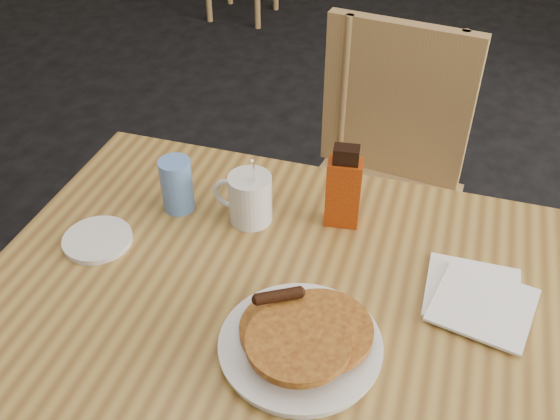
# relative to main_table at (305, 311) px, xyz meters

# --- Properties ---
(main_table) EXTENTS (1.27, 0.89, 0.75)m
(main_table) POSITION_rel_main_table_xyz_m (0.00, 0.00, 0.00)
(main_table) COLOR olive
(main_table) RESTS_ON floor
(chair_main_far) EXTENTS (0.46, 0.46, 0.94)m
(chair_main_far) POSITION_rel_main_table_xyz_m (0.00, 0.73, -0.15)
(chair_main_far) COLOR #A1774C
(chair_main_far) RESTS_ON floor
(pancake_plate) EXTENTS (0.27, 0.27, 0.08)m
(pancake_plate) POSITION_rel_main_table_xyz_m (0.03, -0.12, 0.07)
(pancake_plate) COLOR silver
(pancake_plate) RESTS_ON main_table
(coffee_mug) EXTENTS (0.13, 0.09, 0.17)m
(coffee_mug) POSITION_rel_main_table_xyz_m (-0.18, 0.17, 0.10)
(coffee_mug) COLOR silver
(coffee_mug) RESTS_ON main_table
(syrup_bottle) EXTENTS (0.07, 0.05, 0.18)m
(syrup_bottle) POSITION_rel_main_table_xyz_m (0.01, 0.22, 0.13)
(syrup_bottle) COLOR maroon
(syrup_bottle) RESTS_ON main_table
(napkin_stack) EXTENTS (0.20, 0.21, 0.01)m
(napkin_stack) POSITION_rel_main_table_xyz_m (0.29, 0.09, 0.05)
(napkin_stack) COLOR white
(napkin_stack) RESTS_ON main_table
(blue_tumbler) EXTENTS (0.08, 0.08, 0.12)m
(blue_tumbler) POSITION_rel_main_table_xyz_m (-0.33, 0.15, 0.10)
(blue_tumbler) COLOR #5783CC
(blue_tumbler) RESTS_ON main_table
(side_saucer) EXTENTS (0.17, 0.17, 0.01)m
(side_saucer) POSITION_rel_main_table_xyz_m (-0.43, -0.00, 0.05)
(side_saucer) COLOR silver
(side_saucer) RESTS_ON main_table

